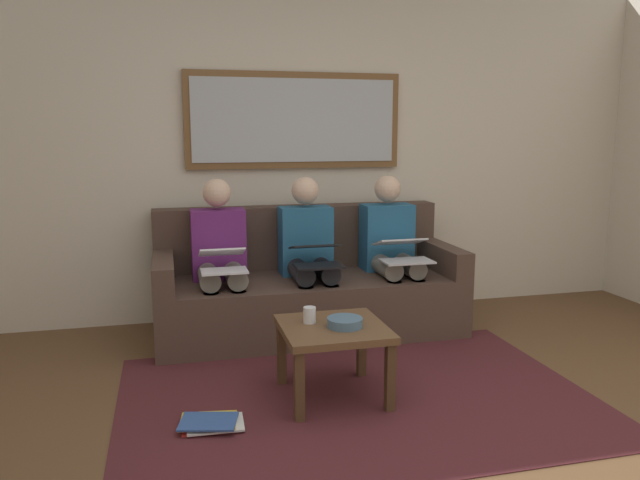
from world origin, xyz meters
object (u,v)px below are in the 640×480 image
at_px(couch, 306,288).
at_px(framed_mirror, 295,120).
at_px(person_left, 391,247).
at_px(laptop_white, 223,260).
at_px(bowl, 345,322).
at_px(person_middle, 308,251).
at_px(laptop_black, 316,255).
at_px(cup, 310,315).
at_px(coffee_table, 333,337).
at_px(laptop_silver, 403,250).
at_px(person_right, 220,255).
at_px(magazine_stack, 211,423).

distance_m(couch, framed_mirror, 1.30).
bearing_deg(person_left, laptop_white, 10.73).
height_order(bowl, person_middle, person_middle).
bearing_deg(laptop_white, laptop_black, 179.71).
bearing_deg(cup, person_middle, -102.66).
relative_size(laptop_black, laptop_white, 1.03).
xyz_separation_m(framed_mirror, laptop_white, (0.64, 0.70, -0.93)).
xyz_separation_m(coffee_table, person_middle, (-0.12, -1.15, 0.26)).
distance_m(laptop_silver, person_middle, 0.68).
distance_m(laptop_silver, person_right, 1.30).
bearing_deg(cup, couch, -101.92).
xyz_separation_m(person_left, laptop_white, (1.28, 0.24, 0.01)).
distance_m(bowl, laptop_black, 0.96).
height_order(coffee_table, cup, cup).
height_order(couch, laptop_silver, couch).
distance_m(bowl, laptop_white, 1.12).
height_order(couch, cup, couch).
bearing_deg(laptop_silver, couch, -25.66).
height_order(framed_mirror, person_middle, framed_mirror).
distance_m(couch, coffee_table, 1.22).
height_order(cup, person_right, person_right).
bearing_deg(person_right, laptop_white, 90.00).
relative_size(cup, bowl, 0.46).
distance_m(bowl, magazine_stack, 0.87).
distance_m(laptop_black, person_right, 0.69).
bearing_deg(framed_mirror, magazine_stack, 65.68).
bearing_deg(couch, laptop_silver, 154.34).
relative_size(couch, coffee_table, 3.85).
relative_size(bowl, person_middle, 0.17).
bearing_deg(cup, magazine_stack, 26.25).
height_order(framed_mirror, cup, framed_mirror).
relative_size(couch, bowl, 11.24).
bearing_deg(magazine_stack, laptop_white, -99.13).
height_order(coffee_table, person_middle, person_middle).
relative_size(laptop_silver, magazine_stack, 1.07).
bearing_deg(coffee_table, person_left, -123.66).
distance_m(coffee_table, laptop_white, 1.08).
height_order(person_right, laptop_white, person_right).
xyz_separation_m(coffee_table, person_left, (-0.76, -1.15, 0.26)).
bearing_deg(person_middle, magazine_stack, 58.86).
xyz_separation_m(laptop_black, person_right, (0.64, -0.25, -0.02)).
relative_size(person_left, magazine_stack, 3.36).
height_order(person_left, laptop_black, person_left).
xyz_separation_m(laptop_silver, person_right, (1.28, -0.24, -0.02)).
bearing_deg(laptop_white, laptop_silver, -179.83).
relative_size(bowl, laptop_black, 0.57).
bearing_deg(person_left, magazine_stack, 42.89).
height_order(bowl, laptop_black, laptop_black).
distance_m(person_left, laptop_black, 0.69).
height_order(coffee_table, laptop_white, laptop_white).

